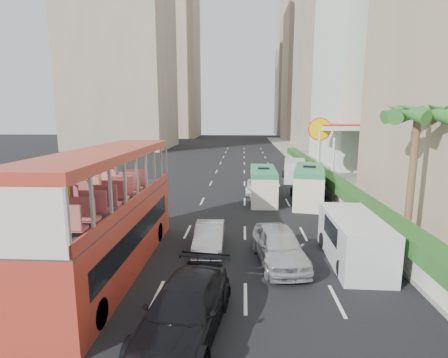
# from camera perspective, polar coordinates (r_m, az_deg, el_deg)

# --- Properties ---
(ground_plane) EXTENTS (200.00, 200.00, 0.00)m
(ground_plane) POSITION_cam_1_polar(r_m,az_deg,el_deg) (14.91, 5.08, -15.10)
(ground_plane) COLOR black
(ground_plane) RESTS_ON ground
(double_decker_bus) EXTENTS (2.50, 11.00, 5.06)m
(double_decker_bus) POSITION_cam_1_polar(r_m,az_deg,el_deg) (15.03, -18.36, -5.10)
(double_decker_bus) COLOR #BA3525
(double_decker_bus) RESTS_ON ground
(car_silver_lane_a) EXTENTS (1.44, 3.89, 1.27)m
(car_silver_lane_a) POSITION_cam_1_polar(r_m,az_deg,el_deg) (17.27, -2.39, -11.39)
(car_silver_lane_a) COLOR silver
(car_silver_lane_a) RESTS_ON ground
(car_silver_lane_b) EXTENTS (2.50, 4.90, 1.60)m
(car_silver_lane_b) POSITION_cam_1_polar(r_m,az_deg,el_deg) (15.96, 8.93, -13.40)
(car_silver_lane_b) COLOR silver
(car_silver_lane_b) RESTS_ON ground
(car_black) EXTENTS (2.83, 5.52, 1.53)m
(car_black) POSITION_cam_1_polar(r_m,az_deg,el_deg) (11.47, -6.33, -23.65)
(car_black) COLOR black
(car_black) RESTS_ON ground
(van_asset) EXTENTS (2.24, 4.43, 1.20)m
(van_asset) POSITION_cam_1_polar(r_m,az_deg,el_deg) (29.15, 5.63, -2.34)
(van_asset) COLOR silver
(van_asset) RESTS_ON ground
(minibus_near) EXTENTS (1.89, 5.53, 2.44)m
(minibus_near) POSITION_cam_1_polar(r_m,az_deg,el_deg) (26.47, 6.39, -0.95)
(minibus_near) COLOR silver
(minibus_near) RESTS_ON ground
(minibus_far) EXTENTS (3.07, 6.27, 2.66)m
(minibus_far) POSITION_cam_1_polar(r_m,az_deg,el_deg) (26.38, 13.65, -0.99)
(minibus_far) COLOR silver
(minibus_far) RESTS_ON ground
(panel_van_near) EXTENTS (2.13, 5.16, 2.05)m
(panel_van_near) POSITION_cam_1_polar(r_m,az_deg,el_deg) (16.57, 20.41, -9.24)
(panel_van_near) COLOR silver
(panel_van_near) RESTS_ON ground
(panel_van_far) EXTENTS (2.56, 5.11, 1.96)m
(panel_van_far) POSITION_cam_1_polar(r_m,az_deg,el_deg) (35.41, 11.45, 1.39)
(panel_van_far) COLOR silver
(panel_van_far) RESTS_ON ground
(sidewalk) EXTENTS (6.00, 120.00, 0.18)m
(sidewalk) POSITION_cam_1_polar(r_m,az_deg,el_deg) (40.11, 16.90, 0.90)
(sidewalk) COLOR #99968C
(sidewalk) RESTS_ON ground
(kerb_wall) EXTENTS (0.30, 44.00, 1.00)m
(kerb_wall) POSITION_cam_1_polar(r_m,az_deg,el_deg) (28.84, 16.62, -1.49)
(kerb_wall) COLOR silver
(kerb_wall) RESTS_ON sidewalk
(hedge) EXTENTS (1.10, 44.00, 0.70)m
(hedge) POSITION_cam_1_polar(r_m,az_deg,el_deg) (28.68, 16.71, 0.17)
(hedge) COLOR #2D6626
(hedge) RESTS_ON kerb_wall
(palm_tree) EXTENTS (0.36, 0.36, 6.40)m
(palm_tree) POSITION_cam_1_polar(r_m,az_deg,el_deg) (19.57, 28.33, 0.24)
(palm_tree) COLOR brown
(palm_tree) RESTS_ON sidewalk
(shell_station) EXTENTS (6.50, 8.00, 5.50)m
(shell_station) POSITION_cam_1_polar(r_m,az_deg,el_deg) (38.11, 19.27, 4.32)
(shell_station) COLOR silver
(shell_station) RESTS_ON ground
(tower_mid) EXTENTS (16.00, 16.00, 50.00)m
(tower_mid) POSITION_cam_1_polar(r_m,az_deg,el_deg) (76.11, 18.87, 24.03)
(tower_mid) COLOR tan
(tower_mid) RESTS_ON ground
(tower_far_a) EXTENTS (14.00, 14.00, 44.00)m
(tower_far_a) POSITION_cam_1_polar(r_m,az_deg,el_deg) (98.29, 14.24, 19.24)
(tower_far_a) COLOR tan
(tower_far_a) RESTS_ON ground
(tower_far_b) EXTENTS (14.00, 14.00, 40.00)m
(tower_far_b) POSITION_cam_1_polar(r_m,az_deg,el_deg) (119.52, 12.13, 16.73)
(tower_far_b) COLOR tan
(tower_far_b) RESTS_ON ground
(tower_left_a) EXTENTS (18.00, 18.00, 52.00)m
(tower_left_a) POSITION_cam_1_polar(r_m,az_deg,el_deg) (74.97, -16.80, 25.15)
(tower_left_a) COLOR tan
(tower_left_a) RESTS_ON ground
(tower_left_b) EXTENTS (16.00, 16.00, 46.00)m
(tower_left_b) POSITION_cam_1_polar(r_m,az_deg,el_deg) (106.95, -8.92, 19.22)
(tower_left_b) COLOR tan
(tower_left_b) RESTS_ON ground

